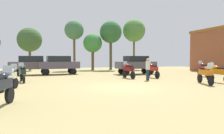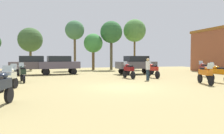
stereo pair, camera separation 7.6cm
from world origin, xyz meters
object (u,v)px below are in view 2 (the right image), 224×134
(motorcycle_5, at_px, (22,72))
(car_3, at_px, (32,64))
(motorcycle_10, at_px, (8,77))
(motorcycle_3, at_px, (153,70))
(motorcycle_6, at_px, (204,69))
(tree_2, at_px, (111,33))
(car_2, at_px, (136,64))
(tree_3, at_px, (75,31))
(tree_5, at_px, (30,40))
(motorcycle_11, at_px, (219,73))
(tree_8, at_px, (93,43))
(tree_4, at_px, (135,31))
(person_2, at_px, (148,67))
(car_1, at_px, (59,64))
(motorcycle_2, at_px, (129,70))
(motorcycle_7, at_px, (205,74))

(motorcycle_5, distance_m, car_3, 6.71)
(motorcycle_10, bearing_deg, motorcycle_3, 38.68)
(motorcycle_6, distance_m, tree_2, 15.29)
(car_2, height_order, tree_3, tree_3)
(tree_3, distance_m, tree_5, 6.39)
(motorcycle_11, relative_size, tree_8, 0.40)
(tree_4, bearing_deg, person_2, -108.54)
(motorcycle_3, xyz_separation_m, car_2, (0.16, 4.21, 0.44))
(motorcycle_11, xyz_separation_m, car_2, (-2.65, 9.00, 0.45))
(motorcycle_3, distance_m, person_2, 2.39)
(car_1, relative_size, tree_5, 0.74)
(car_1, relative_size, person_2, 2.55)
(motorcycle_10, relative_size, tree_8, 0.40)
(car_1, distance_m, tree_4, 14.73)
(motorcycle_2, relative_size, tree_5, 0.35)
(motorcycle_2, distance_m, car_3, 10.49)
(car_2, height_order, tree_5, tree_5)
(car_3, distance_m, person_2, 12.44)
(car_3, relative_size, person_2, 2.45)
(motorcycle_2, relative_size, motorcycle_3, 0.94)
(motorcycle_10, relative_size, motorcycle_11, 0.99)
(car_1, relative_size, tree_4, 0.58)
(motorcycle_2, bearing_deg, car_1, 124.64)
(car_2, xyz_separation_m, tree_4, (3.66, 9.44, 4.87))
(motorcycle_7, height_order, tree_8, tree_8)
(motorcycle_6, distance_m, tree_3, 18.03)
(motorcycle_5, height_order, tree_3, tree_3)
(tree_5, height_order, tree_8, tree_5)
(motorcycle_11, bearing_deg, motorcycle_7, -170.22)
(car_2, distance_m, tree_3, 11.61)
(motorcycle_11, bearing_deg, tree_8, 101.49)
(person_2, bearing_deg, motorcycle_10, 170.17)
(motorcycle_2, bearing_deg, motorcycle_3, -11.92)
(tree_2, relative_size, tree_4, 0.93)
(car_2, relative_size, person_2, 2.51)
(motorcycle_2, height_order, motorcycle_6, motorcycle_6)
(motorcycle_11, height_order, tree_3, tree_3)
(car_3, bearing_deg, tree_8, -49.05)
(motorcycle_3, relative_size, person_2, 1.27)
(tree_2, bearing_deg, tree_8, 171.84)
(tree_2, bearing_deg, tree_3, 178.90)
(motorcycle_2, height_order, tree_3, tree_3)
(motorcycle_6, height_order, tree_3, tree_3)
(motorcycle_6, relative_size, tree_3, 0.30)
(tree_5, bearing_deg, motorcycle_5, -87.06)
(motorcycle_2, bearing_deg, tree_5, 114.69)
(car_1, bearing_deg, motorcycle_3, -136.29)
(car_3, height_order, tree_4, tree_4)
(motorcycle_3, relative_size, car_1, 0.50)
(motorcycle_10, xyz_separation_m, tree_3, (5.53, 17.72, 4.96))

